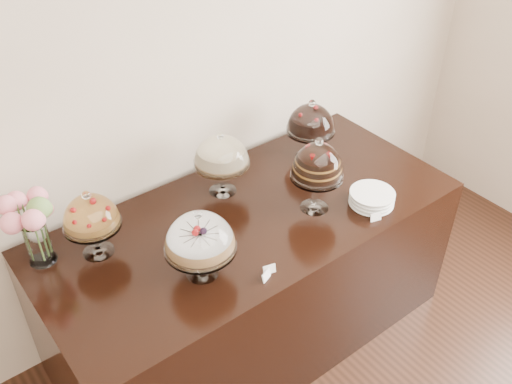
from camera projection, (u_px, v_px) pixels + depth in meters
wall_back at (143, 83)px, 2.78m from camera, size 5.00×0.04×3.00m
display_counter at (251, 278)px, 3.18m from camera, size 2.20×1.00×0.90m
cake_stand_sugar_sponge at (200, 236)px, 2.45m from camera, size 0.32×0.32×0.36m
cake_stand_choco_layer at (318, 164)px, 2.80m from camera, size 0.27×0.27×0.42m
cake_stand_cheesecake at (221, 154)px, 2.94m from camera, size 0.30×0.30×0.37m
cake_stand_dark_choco at (311, 121)px, 3.22m from camera, size 0.28×0.28×0.37m
cake_stand_fruit_tart at (90, 215)px, 2.56m from camera, size 0.27×0.27×0.36m
flower_vase at (31, 220)px, 2.50m from camera, size 0.25×0.28×0.38m
plate_stack at (372, 198)px, 2.97m from camera, size 0.23×0.23×0.07m
price_card_left at (266, 276)px, 2.54m from camera, size 0.06×0.04×0.04m
price_card_right at (376, 217)px, 2.87m from camera, size 0.06×0.03×0.04m
price_card_extra at (269, 269)px, 2.57m from camera, size 0.06×0.03×0.04m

